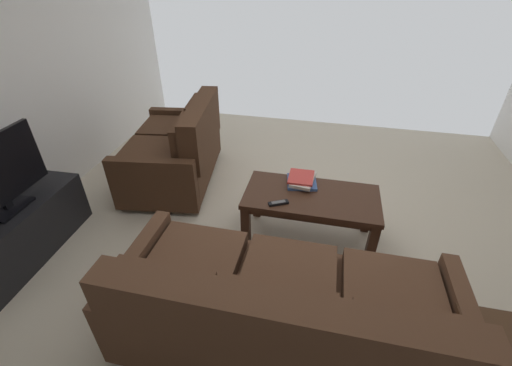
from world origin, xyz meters
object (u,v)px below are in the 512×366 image
at_px(loveseat_near, 178,150).
at_px(tv_stand, 21,232).
at_px(coffee_table, 311,202).
at_px(book_stack, 302,180).
at_px(tv_remote, 278,203).
at_px(sofa_main, 283,314).

height_order(loveseat_near, tv_stand, loveseat_near).
bearing_deg(coffee_table, book_stack, -57.87).
distance_m(tv_stand, book_stack, 2.34).
height_order(tv_stand, tv_remote, tv_remote).
height_order(sofa_main, coffee_table, sofa_main).
bearing_deg(book_stack, tv_remote, 66.43).
distance_m(book_stack, tv_remote, 0.37).
relative_size(coffee_table, book_stack, 3.65).
bearing_deg(tv_remote, book_stack, -113.57).
bearing_deg(tv_remote, sofa_main, 101.36).
xyz_separation_m(loveseat_near, tv_remote, (-1.23, 0.84, 0.11)).
xyz_separation_m(sofa_main, tv_stand, (2.19, -0.37, -0.12)).
bearing_deg(coffee_table, tv_remote, 36.34).
xyz_separation_m(loveseat_near, coffee_table, (-1.47, 0.66, 0.02)).
bearing_deg(book_stack, tv_stand, 21.38).
relative_size(book_stack, tv_remote, 1.84).
bearing_deg(sofa_main, tv_remote, -78.64).
bearing_deg(loveseat_near, tv_remote, 145.54).
bearing_deg(tv_stand, tv_remote, -165.81).
distance_m(sofa_main, loveseat_near, 2.22).
bearing_deg(sofa_main, loveseat_near, -50.77).
distance_m(coffee_table, tv_stand, 2.37).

